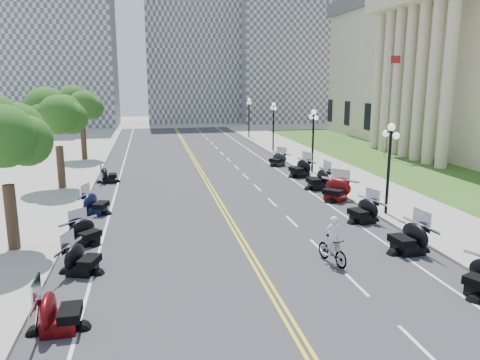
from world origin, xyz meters
TOP-DOWN VIEW (x-y plane):
  - ground at (0.00, 0.00)m, footprint 160.00×160.00m
  - road at (0.00, 10.00)m, footprint 16.00×90.00m
  - centerline_yellow_a at (-0.12, 10.00)m, footprint 0.12×90.00m
  - centerline_yellow_b at (0.12, 10.00)m, footprint 0.12×90.00m
  - edge_line_north at (6.40, 10.00)m, footprint 0.12×90.00m
  - edge_line_south at (-6.40, 10.00)m, footprint 0.12×90.00m
  - lane_dash_4 at (3.20, -8.00)m, footprint 0.12×2.00m
  - lane_dash_5 at (3.20, -4.00)m, footprint 0.12×2.00m
  - lane_dash_6 at (3.20, 0.00)m, footprint 0.12×2.00m
  - lane_dash_7 at (3.20, 4.00)m, footprint 0.12×2.00m
  - lane_dash_8 at (3.20, 8.00)m, footprint 0.12×2.00m
  - lane_dash_9 at (3.20, 12.00)m, footprint 0.12×2.00m
  - lane_dash_10 at (3.20, 16.00)m, footprint 0.12×2.00m
  - lane_dash_11 at (3.20, 20.00)m, footprint 0.12×2.00m
  - lane_dash_12 at (3.20, 24.00)m, footprint 0.12×2.00m
  - lane_dash_13 at (3.20, 28.00)m, footprint 0.12×2.00m
  - lane_dash_14 at (3.20, 32.00)m, footprint 0.12×2.00m
  - lane_dash_15 at (3.20, 36.00)m, footprint 0.12×2.00m
  - lane_dash_16 at (3.20, 40.00)m, footprint 0.12×2.00m
  - lane_dash_17 at (3.20, 44.00)m, footprint 0.12×2.00m
  - lane_dash_18 at (3.20, 48.00)m, footprint 0.12×2.00m
  - lane_dash_19 at (3.20, 52.00)m, footprint 0.12×2.00m
  - sidewalk_north at (10.50, 10.00)m, footprint 5.00×90.00m
  - sidewalk_south at (-10.50, 10.00)m, footprint 5.00×90.00m
  - lawn at (17.50, 18.00)m, footprint 9.00×60.00m
  - distant_block_a at (-18.00, 62.00)m, footprint 18.00×14.00m
  - distant_block_b at (4.00, 68.00)m, footprint 16.00×12.00m
  - distant_block_c at (22.00, 65.00)m, footprint 20.00×14.00m
  - street_lamp_2 at (8.60, 4.00)m, footprint 0.50×1.20m
  - street_lamp_3 at (8.60, 16.00)m, footprint 0.50×1.20m
  - street_lamp_4 at (8.60, 28.00)m, footprint 0.50×1.20m
  - street_lamp_5 at (8.60, 40.00)m, footprint 0.50×1.20m
  - flagpole at (18.00, 22.00)m, footprint 1.10×0.20m
  - tree_2 at (-10.00, 2.00)m, footprint 4.80×4.80m
  - tree_3 at (-10.00, 14.00)m, footprint 4.80×4.80m
  - tree_4 at (-10.00, 26.00)m, footprint 4.80×4.80m
  - motorcycle_n_5 at (6.75, -1.42)m, footprint 2.32×2.32m
  - motorcycle_n_6 at (6.82, 3.12)m, footprint 2.37×2.37m
  - motorcycle_n_7 at (7.16, 7.67)m, footprint 3.08×3.08m
  - motorcycle_n_8 at (7.20, 10.81)m, footprint 2.34×2.34m
  - motorcycle_n_9 at (7.28, 15.04)m, footprint 2.69×2.69m
  - motorcycle_n_10 at (6.84, 19.93)m, footprint 2.59×2.59m
  - motorcycle_s_4 at (-6.89, -5.32)m, footprint 2.02×2.02m
  - motorcycle_s_5 at (-6.79, -1.01)m, footprint 2.39×2.39m
  - motorcycle_s_6 at (-7.07, 2.47)m, footprint 2.54×2.54m
  - motorcycle_s_7 at (-7.13, 7.38)m, footprint 2.46×2.46m
  - motorcycle_s_9 at (-7.07, 15.78)m, footprint 1.92×1.92m
  - bicycle at (3.07, -1.93)m, footprint 0.99×1.97m
  - cyclist_rider at (3.07, -1.93)m, footprint 0.61×0.40m

SIDE VIEW (x-z plane):
  - ground at x=0.00m, z-range 0.00..0.00m
  - road at x=0.00m, z-range 0.00..0.01m
  - centerline_yellow_a at x=-0.12m, z-range 0.01..0.01m
  - centerline_yellow_b at x=0.12m, z-range 0.01..0.01m
  - edge_line_north at x=6.40m, z-range 0.01..0.01m
  - edge_line_south at x=-6.40m, z-range 0.01..0.01m
  - lane_dash_4 at x=3.20m, z-range 0.01..0.01m
  - lane_dash_5 at x=3.20m, z-range 0.01..0.01m
  - lane_dash_6 at x=3.20m, z-range 0.01..0.01m
  - lane_dash_7 at x=3.20m, z-range 0.01..0.01m
  - lane_dash_8 at x=3.20m, z-range 0.01..0.01m
  - lane_dash_9 at x=3.20m, z-range 0.01..0.01m
  - lane_dash_10 at x=3.20m, z-range 0.01..0.01m
  - lane_dash_11 at x=3.20m, z-range 0.01..0.01m
  - lane_dash_12 at x=3.20m, z-range 0.01..0.01m
  - lane_dash_13 at x=3.20m, z-range 0.01..0.01m
  - lane_dash_14 at x=3.20m, z-range 0.01..0.01m
  - lane_dash_15 at x=3.20m, z-range 0.01..0.01m
  - lane_dash_16 at x=3.20m, z-range 0.01..0.01m
  - lane_dash_17 at x=3.20m, z-range 0.01..0.01m
  - lane_dash_18 at x=3.20m, z-range 0.01..0.01m
  - lane_dash_19 at x=3.20m, z-range 0.01..0.01m
  - lawn at x=17.50m, z-range 0.00..0.10m
  - sidewalk_north at x=10.50m, z-range 0.00..0.15m
  - sidewalk_south at x=-10.50m, z-range 0.00..0.15m
  - bicycle at x=3.07m, z-range 0.00..1.14m
  - motorcycle_s_6 at x=-7.07m, z-range 0.00..1.26m
  - motorcycle_s_9 at x=-7.07m, z-range 0.00..1.27m
  - motorcycle_n_10 at x=6.84m, z-range 0.00..1.31m
  - motorcycle_s_5 at x=-6.79m, z-range 0.00..1.33m
  - motorcycle_s_7 at x=-7.13m, z-range 0.00..1.36m
  - motorcycle_s_4 at x=-6.89m, z-range 0.00..1.39m
  - motorcycle_n_6 at x=6.82m, z-range 0.00..1.41m
  - motorcycle_n_5 at x=6.75m, z-range 0.00..1.50m
  - motorcycle_n_7 at x=7.16m, z-range 0.00..1.53m
  - motorcycle_n_9 at x=7.28m, z-range 0.00..1.54m
  - motorcycle_n_8 at x=7.20m, z-range 0.00..1.56m
  - cyclist_rider at x=3.07m, z-range 1.14..2.81m
  - street_lamp_2 at x=8.60m, z-range 0.15..5.05m
  - street_lamp_3 at x=8.60m, z-range 0.15..5.05m
  - street_lamp_4 at x=8.60m, z-range 0.15..5.05m
  - street_lamp_5 at x=8.60m, z-range 0.15..5.05m
  - tree_2 at x=-10.00m, z-range 0.15..9.35m
  - tree_3 at x=-10.00m, z-range 0.15..9.35m
  - tree_4 at x=-10.00m, z-range 0.15..9.35m
  - flagpole at x=18.00m, z-range 0.00..10.00m
  - distant_block_c at x=22.00m, z-range 0.00..22.00m
  - distant_block_a at x=-18.00m, z-range 0.00..26.00m
  - distant_block_b at x=4.00m, z-range 0.00..30.00m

